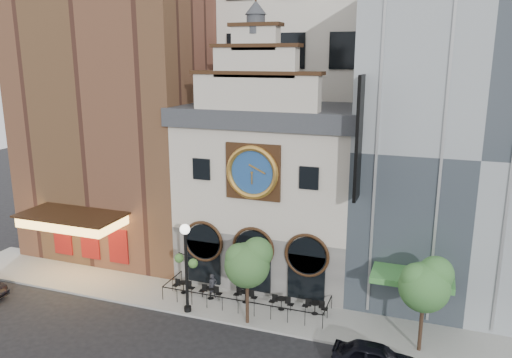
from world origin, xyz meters
The scene contains 17 objects.
ground centered at (0.00, 0.00, 0.00)m, with size 120.00×120.00×0.00m, color black.
sidewalk centered at (0.00, 2.50, 0.07)m, with size 44.00×5.00×0.15m, color gray.
clock_building centered at (0.00, 7.82, 6.69)m, with size 12.60×8.78×18.65m.
theater_building centered at (-13.00, 9.96, 12.60)m, with size 14.00×15.60×25.00m.
retail_building centered at (12.99, 9.99, 10.14)m, with size 14.00×14.40×20.00m.
office_tower centered at (0.00, 20.00, 20.00)m, with size 20.00×16.00×40.00m, color silver.
cafe_railing centered at (0.00, 2.50, 0.60)m, with size 10.60×2.60×0.90m, color black, non-canonical shape.
bistro_0 centered at (-4.48, 2.52, 0.61)m, with size 1.58×0.68×0.90m.
bistro_1 centered at (-2.42, 2.39, 0.61)m, with size 1.58×0.68×0.90m.
bistro_2 centered at (-0.10, 2.69, 0.61)m, with size 1.58×0.68×0.90m.
bistro_3 centered at (2.36, 2.60, 0.61)m, with size 1.58×0.68×0.90m.
bistro_4 centered at (4.47, 2.76, 0.61)m, with size 1.58×0.68×0.90m.
car_right centered at (8.66, -1.62, 0.75)m, with size 1.77×4.40×1.50m, color black.
pedestrian centered at (-2.33, 2.57, 0.97)m, with size 0.60×0.39×1.64m, color black.
lamppost centered at (-3.06, 0.40, 3.68)m, with size 1.75×1.00×5.71m.
tree_left centered at (0.97, 0.43, 4.05)m, with size 2.76×2.66×5.32m.
tree_right centered at (10.72, 0.93, 4.06)m, with size 2.77×2.67×5.34m.
Camera 1 is at (10.59, -24.67, 15.59)m, focal length 35.00 mm.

